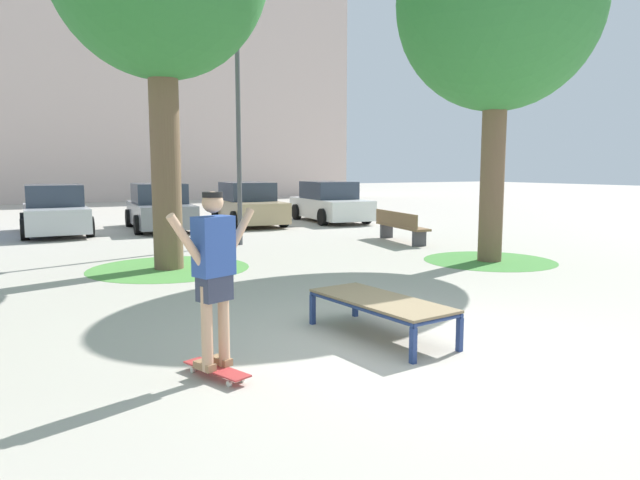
% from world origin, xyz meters
% --- Properties ---
extents(ground_plane, '(120.00, 120.00, 0.00)m').
position_xyz_m(ground_plane, '(0.00, 0.00, 0.00)').
color(ground_plane, '#B2AA9E').
extents(building_facade, '(32.21, 4.00, 14.35)m').
position_xyz_m(building_facade, '(1.84, 32.98, 7.18)').
color(building_facade, beige).
rests_on(building_facade, ground).
extents(skate_box, '(0.96, 1.97, 0.46)m').
position_xyz_m(skate_box, '(-0.04, 0.51, 0.41)').
color(skate_box, navy).
rests_on(skate_box, ground).
extents(skateboard, '(0.46, 0.82, 0.09)m').
position_xyz_m(skateboard, '(-2.19, 0.14, 0.08)').
color(skateboard, '#B23333').
rests_on(skateboard, ground).
extents(skater, '(0.97, 0.42, 1.69)m').
position_xyz_m(skater, '(-2.19, 0.14, 1.07)').
color(skater, tan).
rests_on(skater, skateboard).
extents(tree_near_right, '(4.21, 4.21, 7.60)m').
position_xyz_m(tree_near_right, '(5.28, 4.07, 5.35)').
color(tree_near_right, brown).
rests_on(tree_near_right, ground).
extents(grass_patch_near_right, '(2.81, 2.81, 0.01)m').
position_xyz_m(grass_patch_near_right, '(5.28, 4.07, 0.00)').
color(grass_patch_near_right, '#47893D').
rests_on(grass_patch_near_right, ground).
extents(grass_patch_mid_back, '(3.19, 3.19, 0.01)m').
position_xyz_m(grass_patch_mid_back, '(-1.07, 6.45, 0.00)').
color(grass_patch_mid_back, '#519342').
rests_on(grass_patch_mid_back, ground).
extents(car_silver, '(1.99, 4.24, 1.50)m').
position_xyz_m(car_silver, '(-2.58, 14.25, 0.69)').
color(car_silver, '#B7BABF').
rests_on(car_silver, ground).
extents(car_grey, '(2.18, 4.33, 1.50)m').
position_xyz_m(car_grey, '(0.55, 14.08, 0.69)').
color(car_grey, slate).
rests_on(car_grey, ground).
extents(car_tan, '(2.19, 4.33, 1.50)m').
position_xyz_m(car_tan, '(3.69, 14.19, 0.69)').
color(car_tan, tan).
rests_on(car_tan, ground).
extents(car_white, '(2.22, 4.34, 1.50)m').
position_xyz_m(car_white, '(6.82, 13.82, 0.69)').
color(car_white, silver).
rests_on(car_white, ground).
extents(park_bench, '(0.82, 2.44, 0.83)m').
position_xyz_m(park_bench, '(5.50, 7.61, 0.45)').
color(park_bench, brown).
rests_on(park_bench, ground).
extents(light_post, '(0.36, 0.36, 5.83)m').
position_xyz_m(light_post, '(1.48, 9.16, 3.83)').
color(light_post, '#4C4C51').
rests_on(light_post, ground).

